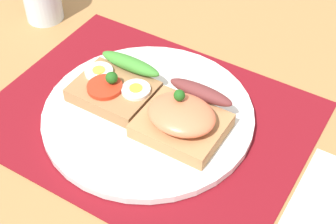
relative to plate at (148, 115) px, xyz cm
name	(u,v)px	position (x,y,z in cm)	size (l,w,h in cm)	color
ground_plane	(149,127)	(0.00, 0.00, -2.42)	(120.00, 90.00, 3.20)	#A37241
placemat	(148,118)	(0.00, 0.00, -0.67)	(40.53, 31.25, 0.30)	maroon
plate	(148,115)	(0.00, 0.00, 0.00)	(27.39, 27.39, 1.03)	white
sandwich_egg_tomato	(115,87)	(-5.40, 0.39, 1.97)	(10.34, 9.52, 4.13)	#986C43
sandwich_salmon	(183,117)	(5.39, -0.32, 2.60)	(10.44, 10.18, 5.81)	#AD7B4C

